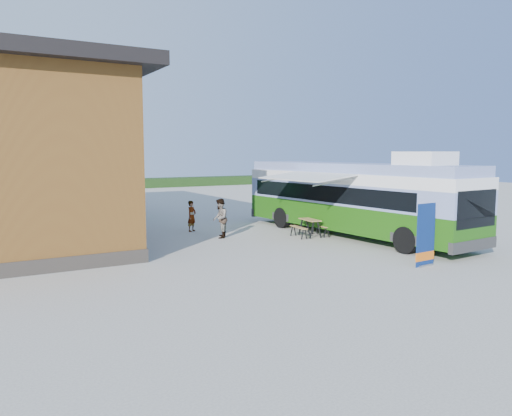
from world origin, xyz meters
TOP-DOWN VIEW (x-y plane):
  - ground at (0.00, 0.00)m, footprint 100.00×100.00m
  - barn at (-10.50, 10.00)m, footprint 9.60×21.20m
  - hedge at (8.00, 38.00)m, footprint 40.00×3.00m
  - bus at (3.81, 0.74)m, footprint 3.66×13.24m
  - awning at (1.71, 1.04)m, footprint 3.11×4.66m
  - banner at (1.80, -5.49)m, footprint 0.97×0.23m
  - picnic_table at (1.94, 1.54)m, footprint 1.61×1.47m
  - person_a at (-2.30, 5.82)m, footprint 0.68×0.61m
  - person_b at (-1.91, 3.36)m, footprint 1.07×1.13m
  - slurry_tanker at (-5.70, 13.97)m, footprint 2.57×6.41m

SIDE VIEW (x-z plane):
  - ground at x=0.00m, z-range 0.00..0.00m
  - hedge at x=8.00m, z-range 0.00..1.00m
  - picnic_table at x=1.94m, z-range 0.21..1.04m
  - person_a at x=-2.30m, z-range 0.00..1.57m
  - banner at x=1.80m, z-range -0.20..2.02m
  - person_b at x=-1.91m, z-range 0.00..1.85m
  - slurry_tanker at x=-5.70m, z-range 0.18..2.56m
  - bus at x=3.81m, z-range -0.09..3.93m
  - awning at x=1.71m, z-range 2.66..3.20m
  - barn at x=-10.50m, z-range -0.16..7.34m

